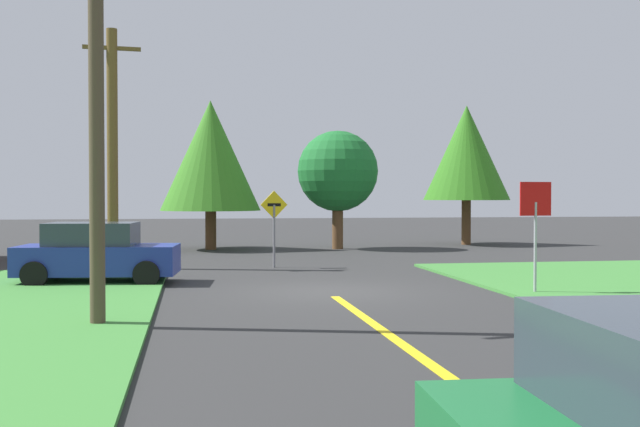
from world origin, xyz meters
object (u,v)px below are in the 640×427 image
(pine_tree_center, at_px, (211,156))
(direction_sign, at_px, (274,220))
(stop_sign, at_px, (535,215))
(utility_pole_mid, at_px, (112,146))
(oak_tree_left, at_px, (466,153))
(parked_car_near_building, at_px, (97,253))
(oak_tree_right, at_px, (338,172))
(utility_pole_near, at_px, (96,74))

(pine_tree_center, bearing_deg, direction_sign, -78.14)
(stop_sign, xyz_separation_m, utility_pole_mid, (-10.43, 8.31, 2.03))
(oak_tree_left, relative_size, pine_tree_center, 1.03)
(pine_tree_center, bearing_deg, stop_sign, -66.50)
(parked_car_near_building, xyz_separation_m, utility_pole_mid, (-0.02, 4.26, 3.10))
(parked_car_near_building, relative_size, utility_pole_mid, 0.56)
(stop_sign, height_order, direction_sign, stop_sign)
(parked_car_near_building, relative_size, oak_tree_left, 0.64)
(stop_sign, height_order, oak_tree_right, oak_tree_right)
(oak_tree_left, bearing_deg, parked_car_near_building, -138.24)
(utility_pole_near, xyz_separation_m, oak_tree_left, (14.53, 20.55, -0.11))
(utility_pole_mid, height_order, oak_tree_right, utility_pole_mid)
(direction_sign, bearing_deg, pine_tree_center, 101.86)
(stop_sign, bearing_deg, pine_tree_center, -70.31)
(utility_pole_near, relative_size, utility_pole_mid, 1.13)
(parked_car_near_building, bearing_deg, oak_tree_left, 47.61)
(oak_tree_left, distance_m, pine_tree_center, 12.18)
(direction_sign, bearing_deg, parked_car_near_building, -144.08)
(utility_pole_near, relative_size, oak_tree_left, 1.31)
(parked_car_near_building, xyz_separation_m, oak_tree_right, (8.75, 11.80, 2.58))
(direction_sign, bearing_deg, oak_tree_right, 65.73)
(oak_tree_left, xyz_separation_m, pine_tree_center, (-12.10, -1.33, -0.30))
(parked_car_near_building, xyz_separation_m, utility_pole_near, (0.84, -6.83, 3.67))
(utility_pole_near, bearing_deg, stop_sign, 16.20)
(oak_tree_left, bearing_deg, direction_sign, -135.68)
(pine_tree_center, bearing_deg, utility_pole_mid, -112.01)
(direction_sign, height_order, oak_tree_left, oak_tree_left)
(parked_car_near_building, distance_m, utility_pole_mid, 5.27)
(utility_pole_near, xyz_separation_m, pine_tree_center, (2.43, 19.22, -0.42))
(stop_sign, bearing_deg, utility_pole_near, 12.39)
(stop_sign, distance_m, utility_pole_near, 10.30)
(utility_pole_near, relative_size, oak_tree_right, 1.67)
(oak_tree_right, bearing_deg, parked_car_near_building, -126.56)
(direction_sign, distance_m, oak_tree_right, 9.08)
(parked_car_near_building, bearing_deg, pine_tree_center, 81.06)
(parked_car_near_building, height_order, utility_pole_mid, utility_pole_mid)
(utility_pole_near, height_order, oak_tree_right, utility_pole_near)
(pine_tree_center, height_order, oak_tree_right, pine_tree_center)
(direction_sign, relative_size, oak_tree_left, 0.38)
(utility_pole_near, height_order, utility_pole_mid, utility_pole_near)
(utility_pole_near, distance_m, direction_sign, 11.72)
(utility_pole_mid, bearing_deg, oak_tree_right, 40.69)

